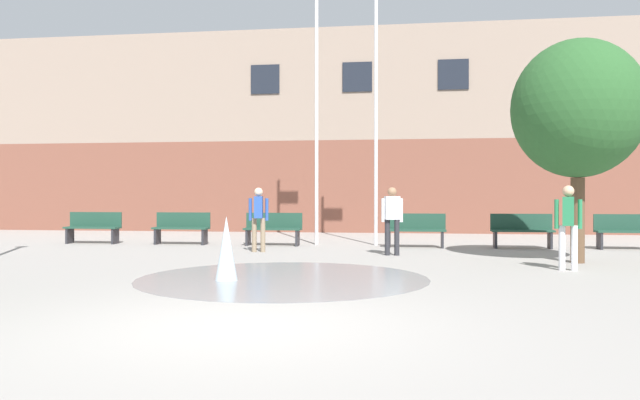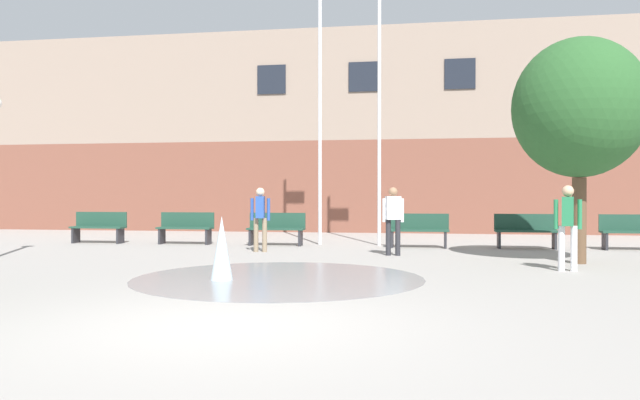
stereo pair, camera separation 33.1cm
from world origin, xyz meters
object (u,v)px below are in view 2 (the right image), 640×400
(adult_near_bench, at_px, (568,221))
(flagpole_right, at_px, (380,92))
(park_bench_center, at_px, (419,230))
(street_tree_near_building, at_px, (580,108))
(park_bench_left_of_flagpoles, at_px, (186,227))
(flagpole_left, at_px, (321,82))
(adult_in_red, at_px, (393,215))
(adult_watching, at_px, (260,214))
(park_bench_under_left_flagpole, at_px, (276,228))
(park_bench_under_right_flagpole, at_px, (526,230))
(park_bench_far_left, at_px, (99,227))
(park_bench_near_trashcan, at_px, (633,231))

(adult_near_bench, xyz_separation_m, flagpole_right, (-3.82, 5.38, 3.36))
(park_bench_center, distance_m, street_tree_near_building, 5.43)
(park_bench_left_of_flagpoles, height_order, flagpole_left, flagpole_left)
(adult_near_bench, relative_size, adult_in_red, 1.00)
(adult_watching, bearing_deg, flagpole_right, 122.85)
(park_bench_under_left_flagpole, height_order, park_bench_center, same)
(park_bench_under_left_flagpole, distance_m, adult_near_bench, 8.27)
(park_bench_left_of_flagpoles, xyz_separation_m, park_bench_center, (6.61, -0.15, 0.00))
(park_bench_left_of_flagpoles, height_order, adult_near_bench, adult_near_bench)
(park_bench_under_left_flagpole, relative_size, adult_watching, 1.01)
(park_bench_under_right_flagpole, xyz_separation_m, flagpole_right, (-3.85, 0.46, 3.81))
(park_bench_under_right_flagpole, xyz_separation_m, adult_near_bench, (-0.04, -4.92, 0.45))
(park_bench_far_left, distance_m, park_bench_under_left_flagpole, 5.33)
(park_bench_under_left_flagpole, bearing_deg, park_bench_near_trashcan, 0.38)
(park_bench_left_of_flagpoles, relative_size, adult_in_red, 1.01)
(park_bench_left_of_flagpoles, bearing_deg, adult_watching, -36.59)
(park_bench_under_left_flagpole, height_order, adult_near_bench, adult_near_bench)
(park_bench_under_left_flagpole, height_order, flagpole_left, flagpole_left)
(park_bench_under_right_flagpole, xyz_separation_m, adult_watching, (-6.66, -2.04, 0.45))
(park_bench_under_left_flagpole, height_order, park_bench_under_right_flagpole, same)
(park_bench_left_of_flagpoles, relative_size, park_bench_under_right_flagpole, 1.00)
(adult_in_red, bearing_deg, flagpole_left, -71.49)
(park_bench_under_right_flagpole, xyz_separation_m, street_tree_near_building, (0.49, -3.53, 2.71))
(park_bench_center, relative_size, park_bench_near_trashcan, 1.00)
(park_bench_far_left, distance_m, adult_near_bench, 12.97)
(park_bench_under_right_flagpole, distance_m, adult_in_red, 4.18)
(adult_near_bench, bearing_deg, park_bench_left_of_flagpoles, 76.27)
(park_bench_near_trashcan, xyz_separation_m, adult_in_red, (-6.00, -2.45, 0.45))
(park_bench_far_left, relative_size, adult_watching, 1.01)
(park_bench_left_of_flagpoles, distance_m, street_tree_near_building, 10.84)
(flagpole_left, bearing_deg, flagpole_right, -0.00)
(park_bench_near_trashcan, bearing_deg, flagpole_left, 176.79)
(park_bench_under_right_flagpole, relative_size, flagpole_left, 0.18)
(park_bench_left_of_flagpoles, xyz_separation_m, adult_watching, (2.74, -2.03, 0.45))
(park_bench_under_left_flagpole, height_order, adult_in_red, adult_in_red)
(park_bench_left_of_flagpoles, height_order, park_bench_under_left_flagpole, same)
(adult_in_red, bearing_deg, flagpole_right, -98.76)
(park_bench_left_of_flagpoles, relative_size, flagpole_right, 0.20)
(park_bench_center, bearing_deg, adult_watching, -154.00)
(park_bench_center, bearing_deg, adult_in_red, -104.10)
(park_bench_under_right_flagpole, bearing_deg, flagpole_left, 175.27)
(park_bench_under_left_flagpole, relative_size, park_bench_center, 1.00)
(park_bench_near_trashcan, height_order, adult_watching, adult_watching)
(park_bench_left_of_flagpoles, xyz_separation_m, park_bench_near_trashcan, (12.04, 0.00, 0.00))
(park_bench_far_left, height_order, flagpole_right, flagpole_right)
(adult_watching, bearing_deg, park_bench_under_right_flagpole, 98.17)
(park_bench_left_of_flagpoles, distance_m, park_bench_near_trashcan, 12.04)
(park_bench_far_left, height_order, adult_in_red, adult_in_red)
(park_bench_left_of_flagpoles, xyz_separation_m, park_bench_under_right_flagpole, (9.40, 0.00, 0.00))
(flagpole_left, bearing_deg, adult_in_red, -53.17)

